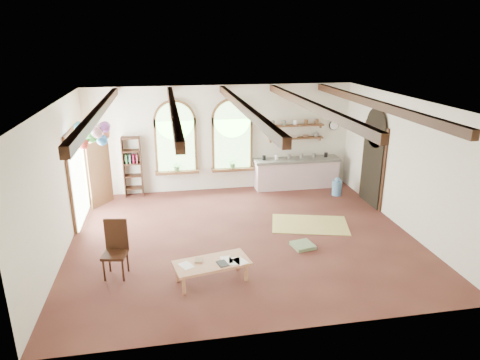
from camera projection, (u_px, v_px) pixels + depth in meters
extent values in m
plane|color=brown|center=(243.00, 237.00, 10.21)|extent=(8.00, 8.00, 0.00)
cube|color=brown|center=(176.00, 146.00, 12.73)|extent=(1.24, 0.08, 1.64)
cylinder|color=brown|center=(175.00, 121.00, 12.49)|extent=(1.24, 0.08, 1.24)
cube|color=#85C274|center=(176.00, 146.00, 12.69)|extent=(1.10, 0.04, 1.50)
cube|color=brown|center=(177.00, 172.00, 12.90)|extent=(1.30, 0.28, 0.08)
cube|color=brown|center=(232.00, 143.00, 13.01)|extent=(1.24, 0.08, 1.64)
cylinder|color=brown|center=(232.00, 119.00, 12.77)|extent=(1.24, 0.08, 1.24)
cube|color=#85C274|center=(232.00, 144.00, 12.97)|extent=(1.10, 0.04, 1.50)
cube|color=brown|center=(233.00, 169.00, 13.18)|extent=(1.30, 0.28, 0.08)
cube|color=brown|center=(78.00, 177.00, 10.87)|extent=(0.10, 1.90, 2.50)
cube|color=black|center=(372.00, 166.00, 11.92)|extent=(0.10, 1.30, 2.40)
cube|color=beige|center=(296.00, 174.00, 13.45)|extent=(2.60, 0.55, 0.86)
cube|color=slate|center=(297.00, 160.00, 13.30)|extent=(2.68, 0.62, 0.08)
cube|color=brown|center=(296.00, 138.00, 13.26)|extent=(1.70, 0.24, 0.04)
cube|color=brown|center=(297.00, 125.00, 13.13)|extent=(1.70, 0.24, 0.04)
cylinder|color=black|center=(334.00, 125.00, 13.42)|extent=(0.32, 0.04, 0.32)
cube|color=#3E1D13|center=(124.00, 167.00, 12.53)|extent=(0.03, 0.32, 1.80)
cube|color=#3E1D13|center=(141.00, 166.00, 12.62)|extent=(0.03, 0.32, 1.80)
cube|color=tan|center=(212.00, 263.00, 8.25)|extent=(1.55, 0.94, 0.05)
cube|color=tan|center=(184.00, 285.00, 7.89)|extent=(0.06, 0.06, 0.36)
cube|color=tan|center=(246.00, 272.00, 8.33)|extent=(0.06, 0.06, 0.36)
cube|color=tan|center=(178.00, 273.00, 8.31)|extent=(0.06, 0.06, 0.36)
cube|color=tan|center=(237.00, 261.00, 8.74)|extent=(0.06, 0.06, 0.36)
cube|color=#3E1D13|center=(115.00, 255.00, 8.39)|extent=(0.53, 0.53, 0.05)
cube|color=#3E1D13|center=(116.00, 234.00, 8.48)|extent=(0.46, 0.12, 0.67)
cube|color=tan|center=(310.00, 224.00, 10.86)|extent=(2.13, 1.62, 0.02)
cube|color=#6C865D|center=(303.00, 245.00, 9.70)|extent=(0.54, 0.54, 0.08)
cylinder|color=#5A8FC2|center=(333.00, 178.00, 13.71)|extent=(0.32, 0.32, 0.49)
sphere|color=#5A8FC2|center=(334.00, 169.00, 13.62)|extent=(0.17, 0.17, 0.17)
cylinder|color=#5A8FC2|center=(337.00, 188.00, 12.84)|extent=(0.29, 0.29, 0.44)
sphere|color=#5A8FC2|center=(338.00, 180.00, 12.75)|extent=(0.16, 0.16, 0.16)
cylinder|color=white|center=(91.00, 115.00, 10.08)|extent=(0.01, 0.01, 0.85)
sphere|color=#286FAF|center=(102.00, 140.00, 10.30)|extent=(0.27, 0.27, 0.27)
sphere|color=#CF7345|center=(105.00, 134.00, 10.41)|extent=(0.27, 0.27, 0.27)
sphere|color=yellow|center=(103.00, 128.00, 10.53)|extent=(0.27, 0.27, 0.27)
sphere|color=white|center=(93.00, 124.00, 10.35)|extent=(0.27, 0.27, 0.27)
sphere|color=orange|center=(89.00, 138.00, 10.49)|extent=(0.27, 0.27, 0.27)
sphere|color=#4FB958|center=(80.00, 134.00, 10.37)|extent=(0.27, 0.27, 0.27)
sphere|color=#CB6EEB|center=(84.00, 131.00, 10.17)|extent=(0.27, 0.27, 0.27)
sphere|color=#33A3DB|center=(80.00, 127.00, 9.99)|extent=(0.27, 0.27, 0.27)
sphere|color=red|center=(83.00, 144.00, 9.94)|extent=(0.27, 0.27, 0.27)
sphere|color=#4EDE51|center=(92.00, 137.00, 10.05)|extent=(0.27, 0.27, 0.27)
sphere|color=#E2A7B6|center=(97.00, 133.00, 9.98)|extent=(0.27, 0.27, 0.27)
sphere|color=purple|center=(105.00, 127.00, 10.03)|extent=(0.27, 0.27, 0.27)
imported|color=olive|center=(195.00, 260.00, 8.30)|extent=(0.19, 0.24, 0.02)
cube|color=black|center=(222.00, 263.00, 8.18)|extent=(0.24, 0.30, 0.01)
imported|color=#598C4C|center=(177.00, 166.00, 12.81)|extent=(0.27, 0.23, 0.30)
imported|color=#598C4C|center=(233.00, 163.00, 13.09)|extent=(0.27, 0.23, 0.30)
imported|color=white|center=(273.00, 137.00, 13.11)|extent=(0.12, 0.10, 0.10)
imported|color=beige|center=(284.00, 137.00, 13.17)|extent=(0.10, 0.10, 0.09)
imported|color=beige|center=(295.00, 137.00, 13.23)|extent=(0.22, 0.22, 0.05)
imported|color=#8C664C|center=(305.00, 136.00, 13.29)|extent=(0.20, 0.20, 0.06)
imported|color=slate|center=(316.00, 134.00, 13.33)|extent=(0.18, 0.18, 0.19)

